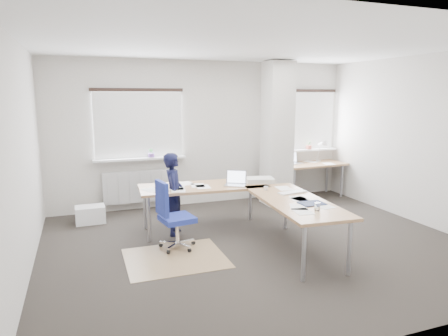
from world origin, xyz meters
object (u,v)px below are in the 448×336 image
object	(u,v)px
task_chair	(175,230)
person	(174,194)
desk_side	(312,165)
desk_main	(249,194)

from	to	relation	value
task_chair	person	world-z (taller)	person
desk_side	task_chair	size ratio (longest dim) A/B	1.46
person	desk_main	bearing A→B (deg)	-107.61
desk_side	task_chair	bearing A→B (deg)	-154.38
desk_main	task_chair	xyz separation A→B (m)	(-1.13, -0.01, -0.42)
desk_main	desk_side	world-z (taller)	desk_side
task_chair	desk_side	bearing A→B (deg)	19.64
desk_side	task_chair	distance (m)	3.92
desk_main	person	xyz separation A→B (m)	(-0.99, 0.61, -0.05)
task_chair	person	distance (m)	0.73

